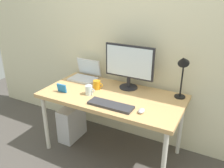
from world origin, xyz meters
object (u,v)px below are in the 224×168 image
(computer_tower, at_px, (72,122))
(coffee_mug, at_px, (97,85))
(desk_lamp, at_px, (183,67))
(desk, at_px, (112,100))
(keyboard, at_px, (111,105))
(mouse, at_px, (141,111))
(photo_frame, at_px, (62,88))
(monitor, at_px, (129,64))
(laptop, at_px, (86,74))
(glass_cup, at_px, (89,90))

(computer_tower, bearing_deg, coffee_mug, 8.51)
(desk_lamp, distance_m, coffee_mug, 0.92)
(desk, distance_m, desk_lamp, 0.78)
(keyboard, height_order, coffee_mug, coffee_mug)
(keyboard, relative_size, coffee_mug, 3.79)
(coffee_mug, bearing_deg, mouse, -22.36)
(keyboard, height_order, photo_frame, photo_frame)
(monitor, relative_size, keyboard, 1.25)
(laptop, xyz_separation_m, desk_lamp, (1.13, -0.02, 0.27))
(desk_lamp, height_order, photo_frame, desk_lamp)
(laptop, bearing_deg, desk, -27.18)
(coffee_mug, bearing_deg, laptop, 144.38)
(monitor, bearing_deg, desk_lamp, 0.08)
(desk, bearing_deg, computer_tower, 179.81)
(laptop, bearing_deg, computer_tower, -103.32)
(computer_tower, bearing_deg, glass_cup, -17.72)
(laptop, height_order, computer_tower, laptop)
(keyboard, bearing_deg, monitor, 93.37)
(desk, bearing_deg, glass_cup, -152.99)
(monitor, bearing_deg, laptop, 178.25)
(computer_tower, bearing_deg, desk_lamp, 11.20)
(computer_tower, bearing_deg, monitor, 20.33)
(desk_lamp, bearing_deg, photo_frame, -158.98)
(monitor, relative_size, computer_tower, 1.31)
(monitor, height_order, keyboard, monitor)
(mouse, height_order, glass_cup, glass_cup)
(desk_lamp, xyz_separation_m, glass_cup, (-0.85, -0.35, -0.28))
(monitor, bearing_deg, computer_tower, -159.67)
(monitor, height_order, laptop, monitor)
(laptop, distance_m, glass_cup, 0.46)
(monitor, distance_m, mouse, 0.61)
(coffee_mug, bearing_deg, computer_tower, -171.49)
(photo_frame, bearing_deg, desk, 21.67)
(glass_cup, bearing_deg, computer_tower, 162.28)
(monitor, bearing_deg, photo_frame, -142.93)
(mouse, bearing_deg, glass_cup, 171.34)
(monitor, distance_m, glass_cup, 0.50)
(laptop, bearing_deg, photo_frame, -89.93)
(keyboard, height_order, glass_cup, glass_cup)
(monitor, relative_size, photo_frame, 4.99)
(desk, bearing_deg, mouse, -26.47)
(desk_lamp, height_order, computer_tower, desk_lamp)
(glass_cup, xyz_separation_m, computer_tower, (-0.34, 0.11, -0.55))
(coffee_mug, height_order, glass_cup, glass_cup)
(glass_cup, distance_m, photo_frame, 0.30)
(desk, relative_size, photo_frame, 13.40)
(monitor, distance_m, coffee_mug, 0.41)
(glass_cup, bearing_deg, keyboard, -20.87)
(desk_lamp, bearing_deg, computer_tower, -168.80)
(photo_frame, bearing_deg, desk_lamp, 21.02)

